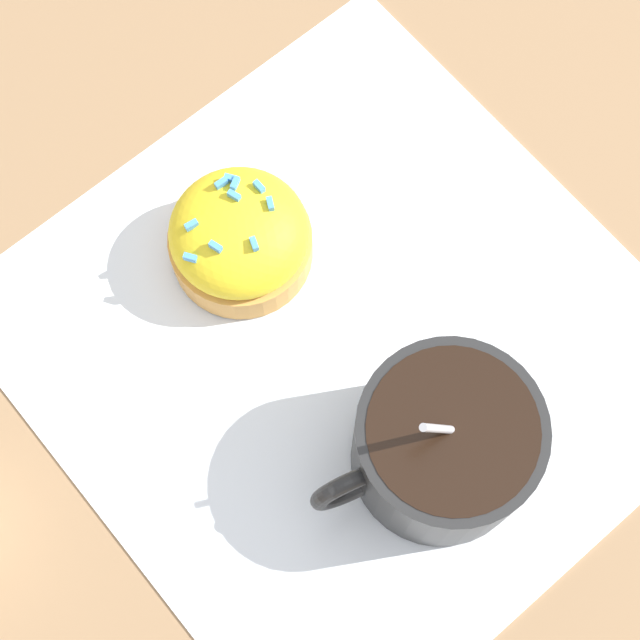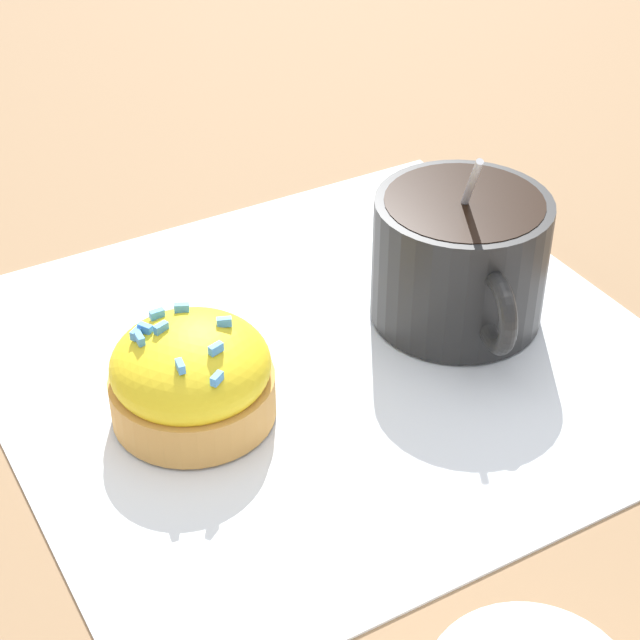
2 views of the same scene
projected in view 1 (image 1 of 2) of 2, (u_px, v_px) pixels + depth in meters
The scene contains 4 objects.
ground_plane at pixel (345, 346), 0.60m from camera, with size 3.00×3.00×0.00m, color #93704C.
paper_napkin at pixel (345, 345), 0.59m from camera, with size 0.34×0.33×0.00m.
coffee_cup at pixel (444, 445), 0.54m from camera, with size 0.09×0.12×0.10m.
frosted_pastry at pixel (240, 237), 0.59m from camera, with size 0.08×0.08×0.05m.
Camera 1 is at (-0.12, 0.13, 0.57)m, focal length 60.00 mm.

